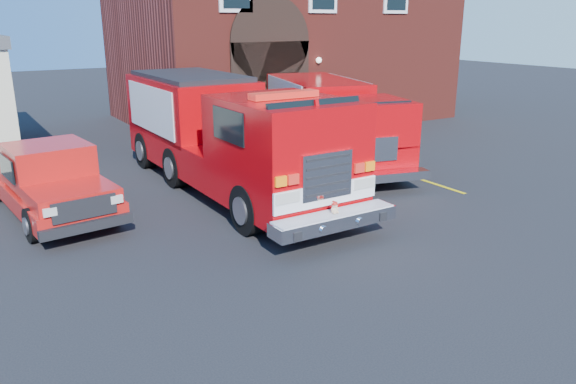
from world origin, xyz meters
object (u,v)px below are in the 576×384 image
fire_engine (227,134)px  pickup_truck (48,180)px  fire_station (281,32)px  secondary_truck (330,119)px

fire_engine → pickup_truck: 4.95m
fire_station → fire_engine: 13.49m
pickup_truck → fire_engine: bearing=-6.4°
fire_station → fire_engine: bearing=-128.0°
fire_engine → pickup_truck: fire_engine is taller
pickup_truck → fire_station: bearing=37.3°
pickup_truck → secondary_truck: 9.56m
fire_station → secondary_truck: size_ratio=1.71×
fire_engine → secondary_truck: fire_engine is taller
fire_station → pickup_truck: bearing=-142.7°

